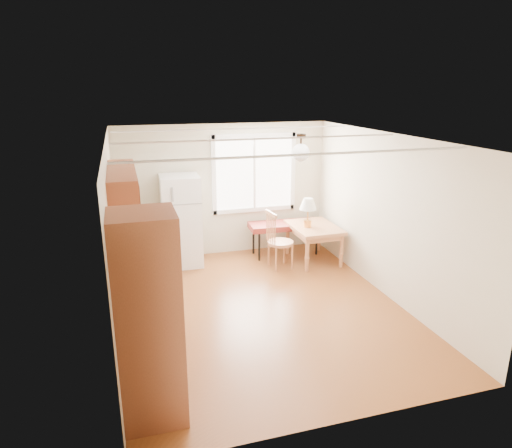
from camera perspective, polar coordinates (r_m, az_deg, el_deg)
name	(u,v)px	position (r m, az deg, el deg)	size (l,w,h in m)	color
room_shell	(263,228)	(6.38, 0.85, -0.49)	(4.60, 5.60, 2.62)	#612F13
kitchen_run	(142,288)	(5.67, -14.11, -7.76)	(0.65, 3.40, 2.20)	brown
window_unit	(254,173)	(8.78, -0.22, 6.36)	(1.64, 0.05, 1.51)	white
pendant_light	(301,152)	(6.76, 5.60, 9.00)	(0.26, 0.26, 0.40)	black
refrigerator	(181,221)	(8.32, -9.33, 0.40)	(0.70, 0.72, 1.65)	white
bench	(285,226)	(8.78, 3.68, -0.25)	(1.41, 0.58, 0.64)	maroon
dining_table	(314,231)	(8.52, 7.27, -0.89)	(0.83, 1.09, 0.68)	#AA6A41
chair	(276,236)	(8.06, 2.45, -1.56)	(0.47, 0.46, 1.05)	#AA6A41
table_lamp	(308,206)	(8.31, 6.52, 2.22)	(0.31, 0.31, 0.54)	gold
coffee_maker	(141,283)	(5.32, -14.13, -7.22)	(0.21, 0.26, 0.35)	black
kettle	(136,286)	(5.37, -14.73, -7.50)	(0.11, 0.11, 0.22)	red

